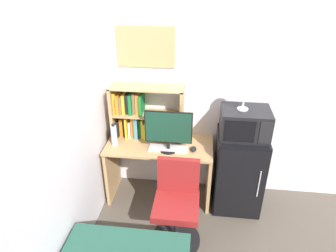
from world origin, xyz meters
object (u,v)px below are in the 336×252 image
(mini_fridge, at_px, (238,171))
(desk_fan, at_px, (244,95))
(keyboard, at_px, (168,148))
(wall_corkboard, at_px, (146,47))
(monitor, at_px, (168,130))
(water_bottle, at_px, (114,135))
(microwave, at_px, (245,123))
(hutch_bookshelf, at_px, (137,112))
(desk_chair, at_px, (177,208))
(computer_mouse, at_px, (193,149))

(mini_fridge, relative_size, desk_fan, 3.39)
(keyboard, xyz_separation_m, wall_corkboard, (-0.28, 0.36, 1.00))
(monitor, height_order, keyboard, monitor)
(water_bottle, relative_size, mini_fridge, 0.28)
(microwave, xyz_separation_m, desk_fan, (-0.04, -0.01, 0.30))
(hutch_bookshelf, distance_m, desk_chair, 1.14)
(computer_mouse, xyz_separation_m, wall_corkboard, (-0.55, 0.35, 0.99))
(computer_mouse, height_order, wall_corkboard, wall_corkboard)
(water_bottle, height_order, mini_fridge, water_bottle)
(water_bottle, bearing_deg, desk_chair, -35.98)
(monitor, xyz_separation_m, desk_fan, (0.74, 0.07, 0.39))
(keyboard, xyz_separation_m, mini_fridge, (0.78, 0.06, -0.28))
(hutch_bookshelf, height_order, desk_fan, desk_fan)
(monitor, relative_size, mini_fridge, 0.54)
(hutch_bookshelf, relative_size, monitor, 1.60)
(desk_fan, bearing_deg, mini_fridge, 4.03)
(computer_mouse, xyz_separation_m, desk_chair, (-0.12, -0.53, -0.36))
(mini_fridge, bearing_deg, keyboard, -175.58)
(computer_mouse, relative_size, desk_fan, 0.39)
(hutch_bookshelf, xyz_separation_m, microwave, (1.16, -0.18, 0.03))
(wall_corkboard, bearing_deg, desk_fan, -16.28)
(desk_fan, bearing_deg, computer_mouse, -173.96)
(monitor, xyz_separation_m, water_bottle, (-0.60, 0.03, -0.13))
(monitor, distance_m, wall_corkboard, 0.89)
(monitor, height_order, water_bottle, monitor)
(monitor, height_order, desk_chair, monitor)
(hutch_bookshelf, bearing_deg, wall_corkboard, 47.92)
(monitor, xyz_separation_m, wall_corkboard, (-0.28, 0.37, 0.76))
(computer_mouse, bearing_deg, monitor, -175.63)
(hutch_bookshelf, height_order, microwave, hutch_bookshelf)
(hutch_bookshelf, bearing_deg, desk_chair, -55.75)
(hutch_bookshelf, xyz_separation_m, mini_fridge, (1.16, -0.19, -0.58))
(mini_fridge, xyz_separation_m, desk_chair, (-0.64, -0.58, -0.07))
(mini_fridge, bearing_deg, desk_chair, -137.42)
(monitor, xyz_separation_m, keyboard, (-0.00, 0.01, -0.24))
(computer_mouse, distance_m, wall_corkboard, 1.19)
(water_bottle, distance_m, desk_fan, 1.44)
(computer_mouse, bearing_deg, hutch_bookshelf, 159.82)
(monitor, bearing_deg, desk_fan, 5.44)
(mini_fridge, xyz_separation_m, wall_corkboard, (-1.06, 0.30, 1.28))
(microwave, height_order, desk_fan, desk_fan)
(hutch_bookshelf, relative_size, desk_fan, 2.93)
(desk_chair, bearing_deg, water_bottle, 144.02)
(monitor, height_order, mini_fridge, monitor)
(microwave, relative_size, desk_chair, 0.56)
(mini_fridge, distance_m, microwave, 0.61)
(hutch_bookshelf, height_order, keyboard, hutch_bookshelf)
(desk_chair, bearing_deg, desk_fan, 44.33)
(keyboard, relative_size, wall_corkboard, 0.69)
(microwave, distance_m, desk_fan, 0.31)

